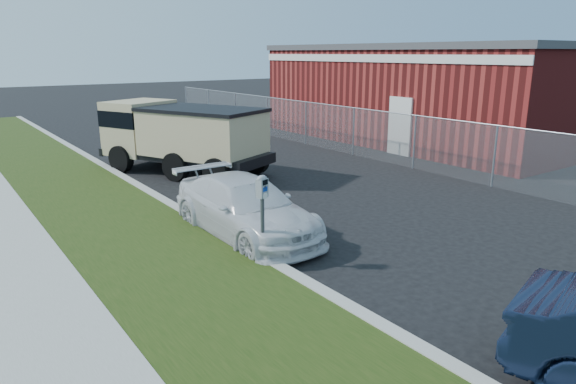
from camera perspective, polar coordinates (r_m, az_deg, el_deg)
ground at (r=11.16m, az=8.91°, el=-4.96°), size 120.00×120.00×0.00m
streetside at (r=10.29m, az=-22.89°, el=-7.40°), size 6.12×50.00×0.15m
chainlink_fence at (r=19.85m, az=7.33°, el=7.71°), size 0.06×30.06×30.00m
brick_building at (r=24.85m, az=16.17°, el=10.74°), size 9.20×14.20×4.17m
parking_meter at (r=9.20m, az=-2.88°, el=-0.75°), size 0.25×0.21×1.57m
white_wagon at (r=11.00m, az=-4.73°, el=-1.72°), size 1.74×4.25×1.23m
dump_truck at (r=17.14m, az=-12.04°, el=6.34°), size 4.22×6.08×2.25m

